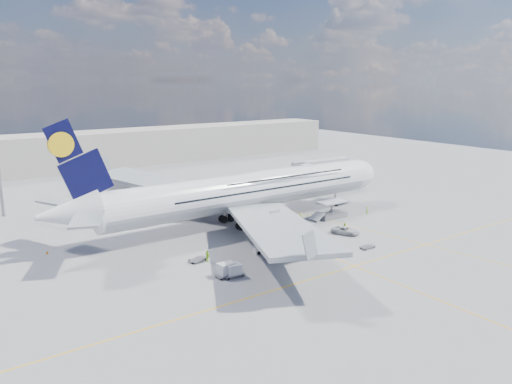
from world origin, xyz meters
TOP-DOWN VIEW (x-y plane):
  - ground at (0.00, 0.00)m, footprint 300.00×300.00m
  - taxi_line_main at (0.00, 0.00)m, footprint 0.25×220.00m
  - taxi_line_cross at (0.00, -20.00)m, footprint 120.00×0.25m
  - taxi_line_diag at (14.00, 10.00)m, footprint 14.16×99.06m
  - airliner at (0.26, 10.00)m, footprint 77.26×79.15m
  - jet_bridge at (29.81, 20.94)m, footprint 18.80×12.10m
  - cargo_loader at (16.82, 2.89)m, footprint 8.53×3.20m
  - terminal at (0.00, 95.00)m, footprint 180.00×16.00m
  - tree_line at (40.00, 140.00)m, footprint 160.00×6.00m
  - dolly_row_a at (-18.79, -11.90)m, footprint 3.41×1.87m
  - dolly_row_b at (-17.98, -12.55)m, footprint 3.26×1.95m
  - dolly_row_c at (-7.45, -7.81)m, footprint 3.02×2.34m
  - dolly_back at (-19.22, -3.74)m, footprint 3.31×2.68m
  - dolly_nose_far at (8.15, -15.36)m, footprint 2.73×1.52m
  - dolly_nose_near at (1.33, -7.92)m, footprint 2.88×1.94m
  - baggage_tug at (-8.33, -6.50)m, footprint 2.87×1.69m
  - catering_truck_inner at (-11.06, 23.01)m, footprint 7.21×4.26m
  - catering_truck_outer at (-12.44, 46.85)m, footprint 7.91×4.10m
  - service_van at (10.94, -7.21)m, footprint 4.62×5.93m
  - crew_nose at (25.00, 0.07)m, footprint 0.76×0.80m
  - crew_loader at (11.71, -6.31)m, footprint 1.03×1.13m
  - crew_wing at (-18.03, -4.92)m, footprint 0.61×1.22m
  - crew_van at (8.82, 3.48)m, footprint 1.12×1.09m
  - crew_tug at (0.37, -8.45)m, footprint 1.10×0.72m
  - cone_nose at (30.68, 13.89)m, footprint 0.40×0.40m
  - cone_wing_left_inner at (-7.96, 30.60)m, footprint 0.50×0.50m
  - cone_wing_left_outer at (-17.95, 28.34)m, footprint 0.50×0.50m
  - cone_wing_right_inner at (-3.47, -7.85)m, footprint 0.49×0.49m
  - cone_wing_right_outer at (-5.88, -8.89)m, footprint 0.45×0.45m
  - cone_tail at (-38.27, 14.21)m, footprint 0.45×0.45m

SIDE VIEW (x-z plane):
  - ground at x=0.00m, z-range 0.00..0.00m
  - taxi_line_main at x=0.00m, z-range 0.00..0.01m
  - taxi_line_cross at x=0.00m, z-range 0.00..0.01m
  - taxi_line_diag at x=14.00m, z-range 0.00..0.01m
  - cone_nose at x=30.68m, z-range -0.01..0.51m
  - cone_tail at x=-38.27m, z-range -0.01..0.56m
  - cone_wing_right_outer at x=-5.88m, z-range -0.01..0.57m
  - cone_wing_right_inner at x=-3.47m, z-range -0.01..0.62m
  - dolly_nose_far at x=8.15m, z-range 0.11..0.50m
  - cone_wing_left_outer at x=-17.95m, z-range -0.01..0.62m
  - cone_wing_left_inner at x=-7.96m, z-range -0.01..0.63m
  - dolly_back at x=-19.22m, z-range 0.12..0.55m
  - baggage_tug at x=-8.33m, z-range -0.10..1.59m
  - service_van at x=10.94m, z-range 0.00..1.50m
  - crew_tug at x=0.37m, z-range 0.00..1.61m
  - dolly_nose_near at x=1.33m, z-range 0.06..1.73m
  - dolly_row_c at x=-7.45m, z-range 0.06..1.76m
  - crew_nose at x=25.00m, z-range 0.00..1.84m
  - crew_loader at x=11.71m, z-range 0.00..1.88m
  - crew_van at x=8.82m, z-range 0.00..1.94m
  - crew_wing at x=-18.03m, z-range 0.00..2.01m
  - dolly_row_b at x=-17.98m, z-range 0.07..2.05m
  - dolly_row_a at x=-18.79m, z-range 0.08..2.21m
  - cargo_loader at x=16.82m, z-range -0.59..3.09m
  - catering_truck_inner at x=-11.06m, z-range -0.11..3.91m
  - catering_truck_outer at x=-12.44m, z-range -0.16..4.34m
  - tree_line at x=40.00m, z-range 0.00..8.00m
  - terminal at x=0.00m, z-range 0.00..12.00m
  - jet_bridge at x=29.81m, z-range 2.60..11.10m
  - airliner at x=0.26m, z-range -4.98..18.72m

